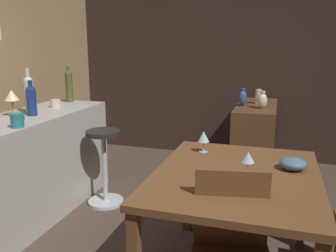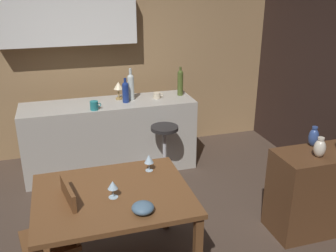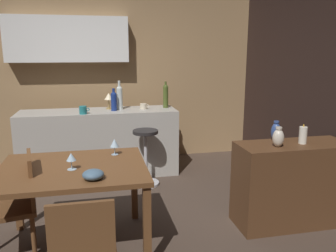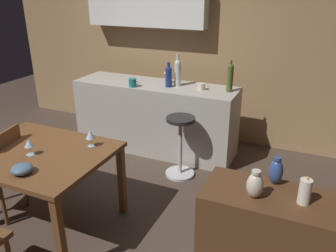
{
  "view_description": "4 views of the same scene",
  "coord_description": "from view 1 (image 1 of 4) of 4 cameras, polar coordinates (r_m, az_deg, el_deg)",
  "views": [
    {
      "loc": [
        -2.2,
        -0.64,
        1.5
      ],
      "look_at": [
        0.78,
        0.29,
        0.77
      ],
      "focal_mm": 37.97,
      "sensor_mm": 36.0,
      "label": 1
    },
    {
      "loc": [
        -0.48,
        -2.99,
        2.29
      ],
      "look_at": [
        0.53,
        0.37,
        0.92
      ],
      "focal_mm": 40.07,
      "sensor_mm": 36.0,
      "label": 2
    },
    {
      "loc": [
        0.05,
        -3.25,
        1.68
      ],
      "look_at": [
        0.85,
        0.5,
        0.84
      ],
      "focal_mm": 36.46,
      "sensor_mm": 36.0,
      "label": 3
    },
    {
      "loc": [
        1.92,
        -2.37,
        2.06
      ],
      "look_at": [
        0.7,
        0.39,
        0.81
      ],
      "focal_mm": 36.56,
      "sensor_mm": 36.0,
      "label": 4
    }
  ],
  "objects": [
    {
      "name": "wine_bottle_olive",
      "position": [
        3.86,
        -15.61,
        6.38
      ],
      "size": [
        0.07,
        0.07,
        0.37
      ],
      "color": "#475623",
      "rests_on": "kitchen_counter"
    },
    {
      "name": "cup_teal",
      "position": [
        2.82,
        -23.03,
        0.83
      ],
      "size": [
        0.13,
        0.09,
        0.1
      ],
      "color": "teal",
      "rests_on": "kitchen_counter"
    },
    {
      "name": "wine_glass_left",
      "position": [
        2.54,
        5.74,
        -1.78
      ],
      "size": [
        0.08,
        0.08,
        0.15
      ],
      "color": "silver",
      "rests_on": "dining_table"
    },
    {
      "name": "pillar_candle_tall",
      "position": [
        4.22,
        14.33,
        4.56
      ],
      "size": [
        0.07,
        0.07,
        0.19
      ],
      "color": "white",
      "rests_on": "sideboard_cabinet"
    },
    {
      "name": "wine_bottle_cobalt",
      "position": [
        3.22,
        -21.08,
        4.04
      ],
      "size": [
        0.08,
        0.08,
        0.3
      ],
      "color": "navy",
      "rests_on": "kitchen_counter"
    },
    {
      "name": "wine_bottle_clear",
      "position": [
        3.33,
        -21.42,
        4.96
      ],
      "size": [
        0.08,
        0.08,
        0.4
      ],
      "color": "silver",
      "rests_on": "kitchen_counter"
    },
    {
      "name": "counter_lamp",
      "position": [
        3.26,
        -23.8,
        4.28
      ],
      "size": [
        0.12,
        0.12,
        0.22
      ],
      "color": "#A58447",
      "rests_on": "kitchen_counter"
    },
    {
      "name": "vase_ceramic_blue",
      "position": [
        4.04,
        11.87,
        4.46
      ],
      "size": [
        0.09,
        0.09,
        0.2
      ],
      "color": "#334C8C",
      "rests_on": "sideboard_cabinet"
    },
    {
      "name": "fruit_bowl",
      "position": [
        2.33,
        19.42,
        -5.72
      ],
      "size": [
        0.16,
        0.16,
        0.08
      ],
      "primitive_type": "ellipsoid",
      "color": "slate",
      "rests_on": "dining_table"
    },
    {
      "name": "wine_glass_right",
      "position": [
        2.15,
        12.71,
        -5.06
      ],
      "size": [
        0.08,
        0.08,
        0.14
      ],
      "color": "silver",
      "rests_on": "dining_table"
    },
    {
      "name": "cup_cream",
      "position": [
        3.59,
        -17.61,
        3.48
      ],
      "size": [
        0.13,
        0.09,
        0.08
      ],
      "color": "beige",
      "rests_on": "kitchen_counter"
    },
    {
      "name": "wall_side_right",
      "position": [
        4.85,
        6.17,
        10.68
      ],
      "size": [
        0.1,
        4.4,
        2.6
      ],
      "primitive_type": "cube",
      "color": "#33231E",
      "rests_on": "ground_plane"
    },
    {
      "name": "sideboard_cabinet",
      "position": [
        4.25,
        13.75,
        -2.14
      ],
      "size": [
        1.1,
        0.44,
        0.82
      ],
      "primitive_type": "cube",
      "color": "#56351E",
      "rests_on": "ground_plane"
    },
    {
      "name": "bar_stool",
      "position": [
        3.41,
        -10.17,
        -6.22
      ],
      "size": [
        0.34,
        0.34,
        0.72
      ],
      "color": "#262323",
      "rests_on": "ground_plane"
    },
    {
      "name": "dining_table",
      "position": [
        2.22,
        10.8,
        -9.52
      ],
      "size": [
        1.21,
        0.97,
        0.74
      ],
      "color": "brown",
      "rests_on": "ground_plane"
    },
    {
      "name": "kitchen_counter",
      "position": [
        3.23,
        -23.16,
        -6.95
      ],
      "size": [
        2.1,
        0.6,
        0.9
      ],
      "primitive_type": "cube",
      "color": "#B2ADA3",
      "rests_on": "ground_plane"
    },
    {
      "name": "vase_ceramic_ivory",
      "position": [
        3.93,
        14.88,
        4.0
      ],
      "size": [
        0.1,
        0.1,
        0.19
      ],
      "color": "beige",
      "rests_on": "sideboard_cabinet"
    }
  ]
}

